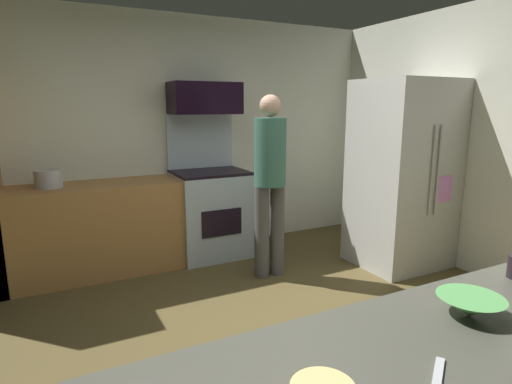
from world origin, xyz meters
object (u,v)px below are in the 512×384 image
at_px(refrigerator, 402,175).
at_px(stock_pot, 48,179).
at_px(microwave, 205,98).
at_px(mixing_bowl_prep, 470,306).
at_px(person_cook, 270,177).
at_px(oven_range, 210,209).

bearing_deg(refrigerator, stock_pot, 160.60).
xyz_separation_m(microwave, refrigerator, (1.68, -1.22, -0.77)).
bearing_deg(mixing_bowl_prep, microwave, 85.68).
distance_m(microwave, mixing_bowl_prep, 3.52).
distance_m(microwave, stock_pot, 1.73).
bearing_deg(person_cook, oven_range, 110.24).
bearing_deg(microwave, stock_pot, -177.07).
distance_m(oven_range, microwave, 1.20).
relative_size(microwave, person_cook, 0.42).
bearing_deg(person_cook, mixing_bowl_prep, -102.54).
height_order(mixing_bowl_prep, stock_pot, stock_pot).
height_order(refrigerator, stock_pot, refrigerator).
distance_m(refrigerator, person_cook, 1.41).
xyz_separation_m(microwave, stock_pot, (-1.56, -0.08, -0.74)).
bearing_deg(oven_range, mixing_bowl_prep, -94.43).
relative_size(refrigerator, person_cook, 1.09).
bearing_deg(microwave, person_cook, -71.53).
distance_m(microwave, person_cook, 1.20).
height_order(refrigerator, person_cook, refrigerator).
distance_m(oven_range, refrigerator, 2.07).
bearing_deg(refrigerator, oven_range, 145.85).
bearing_deg(oven_range, refrigerator, -34.15).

